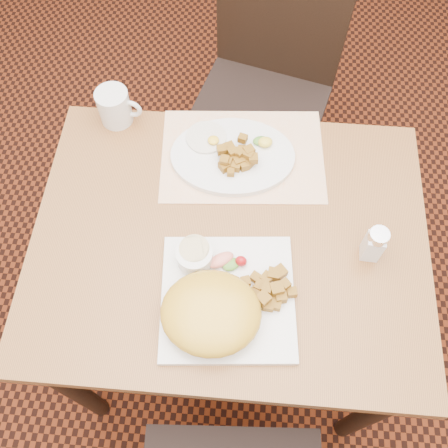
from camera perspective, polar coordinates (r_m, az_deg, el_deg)
ground at (r=1.83m, az=0.41°, el=-11.98°), size 8.00×8.00×0.00m
table at (r=1.23m, az=0.60°, el=-3.75°), size 0.90×0.70×0.75m
chair_far at (r=1.72m, az=4.95°, el=16.38°), size 0.52×0.52×0.97m
placemat at (r=1.25m, az=2.12°, el=7.84°), size 0.42×0.31×0.00m
plate_square at (r=1.07m, az=0.43°, el=-8.42°), size 0.30×0.30×0.02m
plate_oval at (r=1.23m, az=1.00°, el=7.76°), size 0.32×0.24×0.02m
hollandaise_mound at (r=1.01m, az=-1.60°, el=-10.09°), size 0.20×0.18×0.08m
ramekin at (r=1.07m, az=-3.39°, el=-3.61°), size 0.08×0.08×0.04m
garnish_sq at (r=1.08m, az=0.44°, el=-4.26°), size 0.09×0.06×0.03m
fried_egg at (r=1.25m, az=-1.94°, el=9.84°), size 0.10×0.10×0.02m
garnish_ov at (r=1.24m, az=4.54°, el=9.37°), size 0.05×0.04×0.02m
salt_shaker at (r=1.11m, az=16.77°, el=-2.19°), size 0.04×0.04×0.10m
coffee_mug at (r=1.31m, az=-12.33°, el=12.96°), size 0.11×0.08×0.09m
home_fries_sq at (r=1.05m, az=5.25°, el=-7.45°), size 0.12×0.11×0.04m
home_fries_ov at (r=1.20m, az=1.57°, el=7.65°), size 0.10×0.11×0.04m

